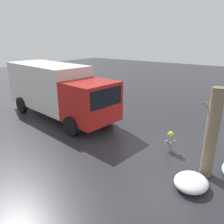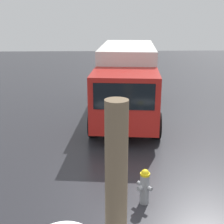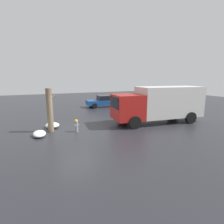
# 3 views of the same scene
# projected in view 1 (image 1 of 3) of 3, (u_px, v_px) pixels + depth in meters

# --- Properties ---
(ground_plane) EXTENTS (60.00, 60.00, 0.00)m
(ground_plane) POSITION_uv_depth(u_px,v_px,m) (169.00, 151.00, 8.49)
(ground_plane) COLOR #28282D
(fire_hydrant) EXTENTS (0.37, 0.36, 0.84)m
(fire_hydrant) POSITION_uv_depth(u_px,v_px,m) (170.00, 141.00, 8.34)
(fire_hydrant) COLOR gray
(fire_hydrant) RESTS_ON ground_plane
(tree_trunk) EXTENTS (0.58, 0.38, 2.87)m
(tree_trunk) POSITION_uv_depth(u_px,v_px,m) (212.00, 133.00, 6.61)
(tree_trunk) COLOR #7F6B51
(tree_trunk) RESTS_ON ground_plane
(delivery_truck) EXTENTS (7.40, 3.10, 2.82)m
(delivery_truck) POSITION_uv_depth(u_px,v_px,m) (57.00, 89.00, 11.85)
(delivery_truck) COLOR red
(delivery_truck) RESTS_ON ground_plane
(snow_pile_by_hydrant) EXTENTS (0.96, 1.09, 0.36)m
(snow_pile_by_hydrant) POSITION_uv_depth(u_px,v_px,m) (191.00, 182.00, 6.39)
(snow_pile_by_hydrant) COLOR white
(snow_pile_by_hydrant) RESTS_ON ground_plane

